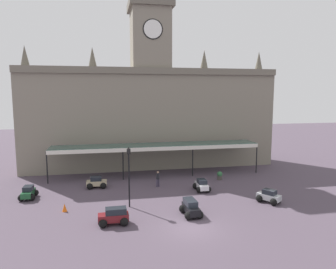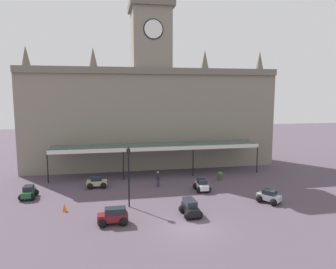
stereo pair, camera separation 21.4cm
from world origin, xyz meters
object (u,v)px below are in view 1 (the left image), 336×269
Objects in this scene: car_silver_sedan at (269,197)px; car_black_estate at (191,209)px; traffic_cone at (65,208)px; car_maroon_estate at (114,217)px; victorian_lamppost at (129,170)px; planter_forecourt_centre at (220,175)px; car_green_sedan at (28,193)px; car_beige_sedan at (97,183)px; car_white_sedan at (202,186)px; pedestrian_beside_cars at (158,178)px.

car_silver_sedan is 7.81m from car_black_estate.
car_maroon_estate is at bearing -40.75° from traffic_cone.
traffic_cone is at bearing 175.77° from car_silver_sedan.
car_maroon_estate and car_black_estate have the same top height.
car_silver_sedan is 0.43× the size of victorian_lamppost.
car_green_sedan is at bearing -172.46° from planter_forecourt_centre.
car_black_estate is (-7.67, -1.52, 0.06)m from car_silver_sedan.
car_beige_sedan is 3.09× the size of traffic_cone.
victorian_lamppost is at bearing 148.60° from car_black_estate.
car_beige_sedan is 0.40× the size of victorian_lamppost.
victorian_lamppost reaches higher than car_white_sedan.
pedestrian_beside_cars is at bearing 99.23° from car_black_estate.
car_green_sedan is at bearing 153.59° from car_black_estate.
victorian_lamppost is (-12.36, 1.35, 2.73)m from car_silver_sedan.
car_maroon_estate is at bearing -140.33° from planter_forecourt_centre.
pedestrian_beside_cars is at bearing 6.18° from car_green_sedan.
pedestrian_beside_cars is at bearing 151.58° from car_white_sedan.
car_maroon_estate reaches higher than traffic_cone.
victorian_lamppost reaches higher than car_maroon_estate.
car_silver_sedan is at bearing -42.28° from car_white_sedan.
pedestrian_beside_cars reaches higher than car_black_estate.
car_black_estate is 0.44× the size of victorian_lamppost.
car_white_sedan is at bearing -3.03° from car_green_sedan.
car_silver_sedan is 11.21m from pedestrian_beside_cars.
car_green_sedan reaches higher than planter_forecourt_centre.
car_maroon_estate reaches higher than car_beige_sedan.
car_silver_sedan is at bearing -6.23° from victorian_lamppost.
victorian_lamppost is (-7.47, -3.10, 2.73)m from car_white_sedan.
car_green_sedan is 19.93m from planter_forecourt_centre.
car_green_sedan is at bearing -160.34° from car_beige_sedan.
victorian_lamppost is at bearing -64.64° from car_beige_sedan.
car_maroon_estate is 1.09× the size of car_beige_sedan.
victorian_lamppost is (1.41, 3.45, 2.67)m from car_maroon_estate.
pedestrian_beside_cars is at bearing 31.53° from traffic_cone.
pedestrian_beside_cars is 6.71m from victorian_lamppost.
car_beige_sedan is 10.84m from car_white_sedan.
pedestrian_beside_cars reaches higher than car_maroon_estate.
car_beige_sedan reaches higher than traffic_cone.
car_maroon_estate is 1.09× the size of car_green_sedan.
planter_forecourt_centre is at bearing 1.76° from car_beige_sedan.
traffic_cone is (-12.84, -3.13, -0.17)m from car_white_sedan.
car_maroon_estate is at bearing -143.62° from car_white_sedan.
car_white_sedan is 2.14× the size of planter_forecourt_centre.
planter_forecourt_centre is at bearing 47.33° from car_white_sedan.
car_green_sedan is at bearing 132.72° from traffic_cone.
car_green_sedan is (-6.15, -2.20, 0.00)m from car_beige_sedan.
car_silver_sedan is 22.08m from car_green_sedan.
car_maroon_estate is 1.10× the size of car_white_sedan.
car_silver_sedan is 0.98× the size of car_black_estate.
victorian_lamppost is at bearing 0.42° from traffic_cone.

